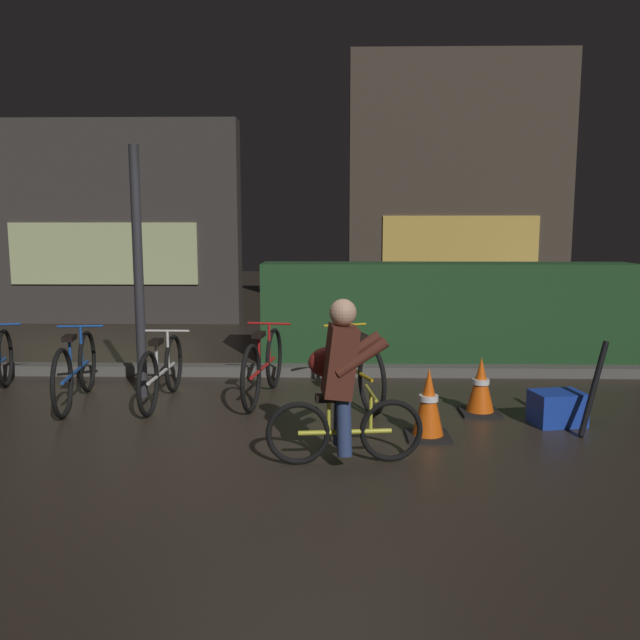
# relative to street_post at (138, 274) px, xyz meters

# --- Properties ---
(ground_plane) EXTENTS (40.00, 40.00, 0.00)m
(ground_plane) POSITION_rel_street_post_xyz_m (1.67, -1.20, -1.29)
(ground_plane) COLOR #2D261E
(sidewalk_curb) EXTENTS (12.00, 0.24, 0.12)m
(sidewalk_curb) POSITION_rel_street_post_xyz_m (1.67, 1.00, -1.23)
(sidewalk_curb) COLOR #56544F
(sidewalk_curb) RESTS_ON ground
(hedge_row) EXTENTS (4.80, 0.70, 1.29)m
(hedge_row) POSITION_rel_street_post_xyz_m (3.47, 1.90, -0.64)
(hedge_row) COLOR #214723
(hedge_row) RESTS_ON ground
(storefront_left) EXTENTS (4.82, 0.54, 3.63)m
(storefront_left) POSITION_rel_street_post_xyz_m (-2.12, 5.30, 0.52)
(storefront_left) COLOR #383330
(storefront_left) RESTS_ON ground
(storefront_right) EXTENTS (4.15, 0.54, 4.96)m
(storefront_right) POSITION_rel_street_post_xyz_m (4.36, 6.00, 1.18)
(storefront_right) COLOR #42382D
(storefront_right) RESTS_ON ground
(street_post) EXTENTS (0.10, 0.10, 2.57)m
(street_post) POSITION_rel_street_post_xyz_m (0.00, 0.00, 0.00)
(street_post) COLOR #2D2D33
(street_post) RESTS_ON ground
(parked_bike_left_mid) EXTENTS (0.46, 1.64, 0.76)m
(parked_bike_left_mid) POSITION_rel_street_post_xyz_m (-0.58, -0.30, -0.94)
(parked_bike_left_mid) COLOR black
(parked_bike_left_mid) RESTS_ON ground
(parked_bike_center_left) EXTENTS (0.46, 1.53, 0.71)m
(parked_bike_center_left) POSITION_rel_street_post_xyz_m (0.27, -0.25, -0.96)
(parked_bike_center_left) COLOR black
(parked_bike_center_left) RESTS_ON ground
(parked_bike_center_right) EXTENTS (0.46, 1.63, 0.76)m
(parked_bike_center_right) POSITION_rel_street_post_xyz_m (1.27, -0.07, -0.94)
(parked_bike_center_right) COLOR black
(parked_bike_center_right) RESTS_ON ground
(parked_bike_right_mid) EXTENTS (0.59, 1.58, 0.76)m
(parked_bike_right_mid) POSITION_rel_street_post_xyz_m (2.20, -0.17, -0.94)
(parked_bike_right_mid) COLOR black
(parked_bike_right_mid) RESTS_ON ground
(traffic_cone_near) EXTENTS (0.36, 0.36, 0.60)m
(traffic_cone_near) POSITION_rel_street_post_xyz_m (2.79, -1.30, -1.00)
(traffic_cone_near) COLOR black
(traffic_cone_near) RESTS_ON ground
(traffic_cone_far) EXTENTS (0.36, 0.36, 0.55)m
(traffic_cone_far) POSITION_rel_street_post_xyz_m (3.39, -0.58, -1.02)
(traffic_cone_far) COLOR black
(traffic_cone_far) RESTS_ON ground
(blue_crate) EXTENTS (0.49, 0.40, 0.30)m
(blue_crate) POSITION_rel_street_post_xyz_m (4.01, -0.90, -1.14)
(blue_crate) COLOR #193DB7
(blue_crate) RESTS_ON ground
(cyclist) EXTENTS (1.19, 0.50, 1.25)m
(cyclist) POSITION_rel_street_post_xyz_m (2.05, -1.89, -0.66)
(cyclist) COLOR black
(cyclist) RESTS_ON ground
(closed_umbrella) EXTENTS (0.33, 0.31, 0.79)m
(closed_umbrella) POSITION_rel_street_post_xyz_m (4.22, -1.15, -0.89)
(closed_umbrella) COLOR black
(closed_umbrella) RESTS_ON ground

